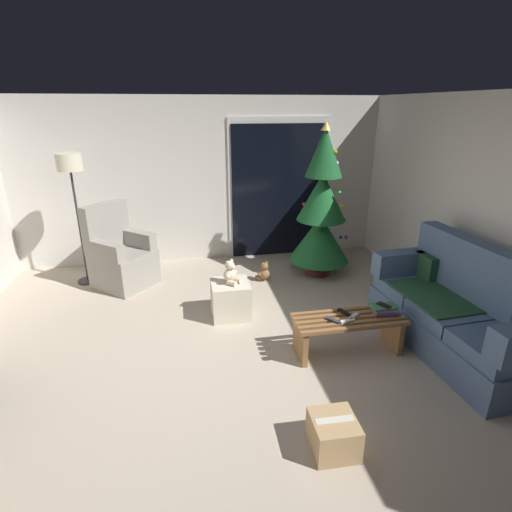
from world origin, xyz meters
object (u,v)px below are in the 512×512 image
book_stack (384,310)px  ottoman (231,299)px  remote_graphite (333,320)px  cell_phone (384,305)px  remote_black (344,312)px  teddy_bear_chestnut_by_tree (264,273)px  armchair (121,257)px  floor_lamp (71,175)px  teddy_bear_cream (231,273)px  cardboard_box_taped_mid_floor (333,434)px  christmas_tree (321,211)px  couch (458,313)px  coffee_table (348,329)px  remote_silver (353,316)px  remote_white (347,321)px

book_stack → ottoman: book_stack is taller
book_stack → ottoman: (-1.43, 0.96, -0.23)m
remote_graphite → cell_phone: size_ratio=1.08×
remote_black → teddy_bear_chestnut_by_tree: bearing=-96.2°
armchair → floor_lamp: bearing=159.7°
armchair → floor_lamp: 1.23m
book_stack → armchair: (-2.79, 2.13, -0.04)m
cell_phone → teddy_bear_cream: 1.71m
ottoman → cardboard_box_taped_mid_floor: bearing=-77.5°
floor_lamp → teddy_bear_chestnut_by_tree: size_ratio=6.25×
remote_black → book_stack: size_ratio=0.58×
remote_black → floor_lamp: (-2.91, 2.24, 1.10)m
remote_graphite → cell_phone: (0.55, 0.05, 0.08)m
cell_phone → armchair: armchair is taller
ottoman → cardboard_box_taped_mid_floor: ottoman is taller
christmas_tree → teddy_bear_chestnut_by_tree: christmas_tree is taller
book_stack → teddy_bear_chestnut_by_tree: (-0.83, 1.88, -0.32)m
ottoman → teddy_bear_cream: 0.33m
couch → book_stack: bearing=169.3°
teddy_bear_chestnut_by_tree → book_stack: bearing=-66.1°
cardboard_box_taped_mid_floor → remote_graphite: bearing=70.2°
cardboard_box_taped_mid_floor → christmas_tree: bearing=72.8°
coffee_table → book_stack: 0.41m
remote_silver → teddy_bear_cream: teddy_bear_cream is taller
couch → ottoman: size_ratio=4.50×
remote_white → teddy_bear_cream: bearing=32.2°
christmas_tree → armchair: size_ratio=1.92×
coffee_table → teddy_bear_chestnut_by_tree: coffee_table is taller
coffee_table → remote_white: size_ratio=7.05×
remote_white → armchair: size_ratio=0.14×
christmas_tree → armchair: 2.86m
remote_graphite → floor_lamp: (-2.74, 2.37, 1.10)m
floor_lamp → cardboard_box_taped_mid_floor: bearing=-56.0°
book_stack → teddy_bear_chestnut_by_tree: size_ratio=0.94×
teddy_bear_cream → ottoman: bearing=137.2°
remote_graphite → remote_white: bearing=-57.2°
remote_white → floor_lamp: floor_lamp is taller
couch → cell_phone: 0.76m
remote_black → floor_lamp: size_ratio=0.09×
couch → teddy_bear_cream: 2.42m
remote_black → teddy_bear_cream: (-1.03, 0.88, 0.14)m
teddy_bear_chestnut_by_tree → remote_graphite: bearing=-82.0°
couch → remote_silver: bearing=173.7°
coffee_table → remote_black: (-0.02, 0.09, 0.14)m
couch → ottoman: 2.44m
couch → remote_silver: (-1.07, 0.12, 0.01)m
remote_silver → christmas_tree: bearing=133.2°
armchair → cardboard_box_taped_mid_floor: armchair is taller
remote_silver → cardboard_box_taped_mid_floor: bearing=-66.0°
christmas_tree → ottoman: size_ratio=4.92×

